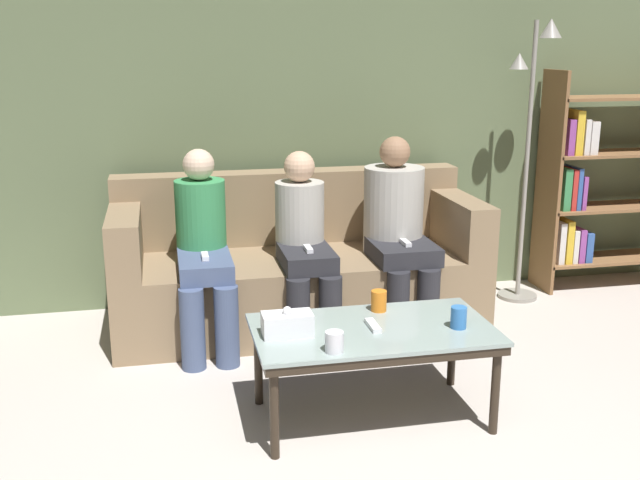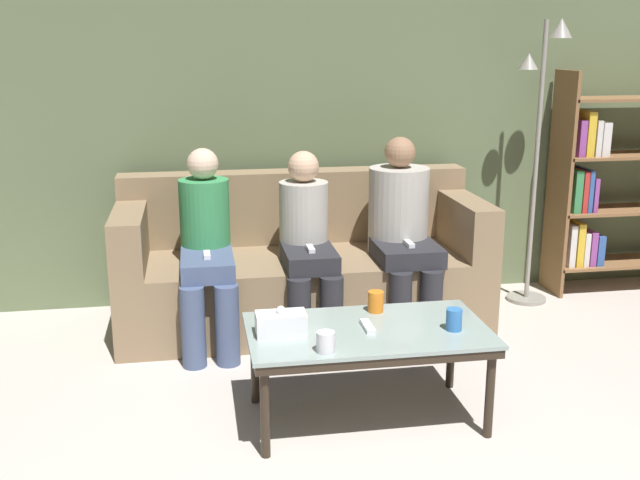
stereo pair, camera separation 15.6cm
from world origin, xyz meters
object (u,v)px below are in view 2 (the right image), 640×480
Objects in this scene: bookshelf at (605,187)px; seated_person_mid_left at (307,242)px; cup_near_right at (326,342)px; seated_person_mid_right at (402,227)px; game_remote at (368,326)px; cup_far_center at (376,302)px; coffee_table at (367,337)px; couch at (301,269)px; standing_lamp at (540,133)px; tissue_box at (281,323)px; cup_near_left at (454,319)px; seated_person_left_end at (206,245)px.

seated_person_mid_left is at bearing -166.74° from bookshelf.
bookshelf is 1.40× the size of seated_person_mid_left.
seated_person_mid_right is at bearing 62.29° from cup_near_right.
cup_far_center is at bearing 66.96° from game_remote.
coffee_table is 0.94× the size of seated_person_mid_right.
bookshelf reaches higher than seated_person_mid_left.
couch is 1.75m from standing_lamp.
couch is at bearing 77.87° from tissue_box.
cup_far_center is (0.32, 0.43, 0.01)m from cup_near_right.
seated_person_mid_right is at bearing 67.08° from coffee_table.
cup_near_right is at bearing -117.71° from seated_person_mid_right.
cup_near_right is 0.88× the size of cup_far_center.
cup_near_left is 1.96m from standing_lamp.
tissue_box is 1.40m from seated_person_mid_right.
seated_person_left_end is at bearing 105.67° from tissue_box.
seated_person_mid_left reaches higher than cup_near_left.
seated_person_mid_right reaches higher than tissue_box.
cup_far_center is 0.09× the size of seated_person_left_end.
cup_near_right is 1.30m from seated_person_mid_left.
cup_near_right is 2.89m from bookshelf.
couch is at bearing 23.32° from seated_person_left_end.
standing_lamp reaches higher than cup_near_left.
standing_lamp is at bearing 44.39° from cup_near_right.
game_remote is (-0.37, 0.08, -0.04)m from cup_near_left.
bookshelf is (1.94, 1.36, 0.23)m from cup_far_center.
cup_near_left is at bearing -70.68° from couch.
cup_near_left is 2.34m from bookshelf.
game_remote is 0.14× the size of seated_person_mid_left.
seated_person_left_end is 0.97× the size of seated_person_mid_right.
bookshelf is 0.83× the size of standing_lamp.
coffee_table is 2.16m from standing_lamp.
seated_person_mid_left is (0.00, -0.24, 0.24)m from couch.
bookshelf reaches higher than seated_person_left_end.
couch is 1.31m from game_remote.
seated_person_mid_left is at bearing -166.97° from standing_lamp.
standing_lamp is at bearing 9.93° from seated_person_left_end.
seated_person_mid_right reaches higher than seated_person_mid_left.
seated_person_mid_left reaches higher than couch.
bookshelf reaches higher than game_remote.
tissue_box is 0.12× the size of standing_lamp.
seated_person_mid_right is (0.85, 1.10, 0.13)m from tissue_box.
standing_lamp is (1.84, 1.43, 0.63)m from tissue_box.
seated_person_left_end is (-1.06, 1.13, 0.09)m from cup_near_left.
seated_person_mid_right reaches higher than game_remote.
standing_lamp is at bearing 18.11° from seated_person_mid_right.
cup_near_left is at bearing 13.38° from cup_near_right.
bookshelf is (2.26, 1.79, 0.24)m from cup_near_right.
bookshelf reaches higher than couch.
game_remote is at bearing -135.60° from standing_lamp.
tissue_box is at bearing -156.35° from cup_far_center.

